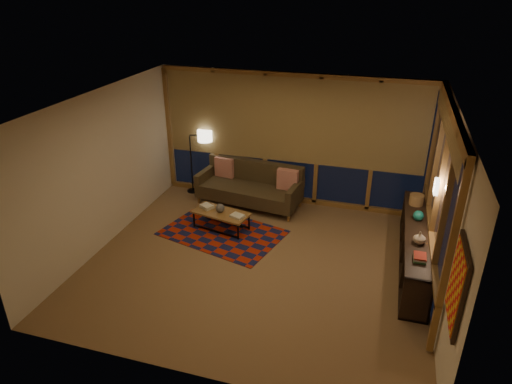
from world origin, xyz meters
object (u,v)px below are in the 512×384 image
(floor_lamp, at_px, (191,161))
(bookshelf, at_px, (415,248))
(sofa, at_px, (249,186))
(coffee_table, at_px, (221,220))

(floor_lamp, relative_size, bookshelf, 0.51)
(floor_lamp, bearing_deg, bookshelf, -29.71)
(sofa, relative_size, coffee_table, 1.99)
(coffee_table, relative_size, bookshelf, 0.37)
(coffee_table, xyz_separation_m, floor_lamp, (-1.20, 1.38, 0.54))
(coffee_table, distance_m, floor_lamp, 1.90)
(sofa, relative_size, floor_lamp, 1.47)
(sofa, xyz_separation_m, coffee_table, (-0.20, -1.11, -0.25))
(coffee_table, xyz_separation_m, bookshelf, (3.45, -0.26, 0.18))
(coffee_table, bearing_deg, floor_lamp, 142.57)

